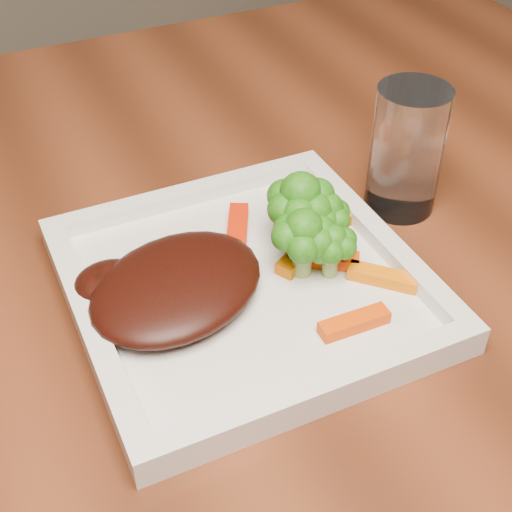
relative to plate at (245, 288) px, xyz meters
name	(u,v)px	position (x,y,z in m)	size (l,w,h in m)	color
plate	(245,288)	(0.00, 0.00, 0.00)	(0.27, 0.27, 0.01)	white
steak	(177,286)	(-0.06, 0.00, 0.02)	(0.15, 0.11, 0.03)	black
broccoli_0	(300,209)	(0.06, 0.03, 0.04)	(0.07, 0.07, 0.07)	#1C7413
broccoli_1	(327,215)	(0.08, 0.02, 0.04)	(0.05, 0.05, 0.06)	#236911
broccoli_2	(332,246)	(0.07, -0.02, 0.04)	(0.05, 0.05, 0.06)	#196110
broccoli_3	(303,243)	(0.05, -0.01, 0.04)	(0.06, 0.06, 0.06)	#116811
carrot_0	(354,322)	(0.05, -0.08, 0.01)	(0.06, 0.01, 0.01)	#DB4003
carrot_1	(383,277)	(0.10, -0.05, 0.01)	(0.06, 0.02, 0.01)	orange
carrot_3	(330,219)	(0.10, 0.04, 0.01)	(0.05, 0.01, 0.01)	#E06003
carrot_4	(237,228)	(0.02, 0.06, 0.01)	(0.06, 0.02, 0.01)	red
carrot_5	(323,259)	(0.07, -0.01, 0.01)	(0.06, 0.02, 0.01)	#FF4404
carrot_6	(302,253)	(0.06, 0.01, 0.01)	(0.06, 0.02, 0.01)	#CA5F03
drinking_glass	(406,151)	(0.18, 0.05, 0.05)	(0.07, 0.07, 0.12)	silver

